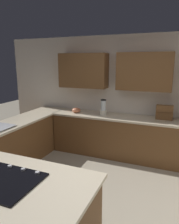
# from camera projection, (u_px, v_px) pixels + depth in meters

# --- Properties ---
(ground_plane) EXTENTS (14.00, 14.00, 0.00)m
(ground_plane) POSITION_uv_depth(u_px,v_px,m) (91.00, 202.00, 3.13)
(ground_plane) COLOR #9E937F
(wall_back) EXTENTS (6.00, 0.44, 2.60)m
(wall_back) POSITION_uv_depth(u_px,v_px,m) (123.00, 89.00, 4.66)
(wall_back) COLOR silver
(wall_back) RESTS_ON ground
(lower_cabinets_back) EXTENTS (2.80, 0.60, 0.86)m
(lower_cabinets_back) POSITION_uv_depth(u_px,v_px,m) (116.00, 137.00, 4.61)
(lower_cabinets_back) COLOR brown
(lower_cabinets_back) RESTS_ON ground
(countertop_back) EXTENTS (2.84, 0.64, 0.04)m
(countertop_back) POSITION_uv_depth(u_px,v_px,m) (117.00, 117.00, 4.51)
(countertop_back) COLOR beige
(countertop_back) RESTS_ON lower_cabinets_back
(lower_cabinets_side) EXTENTS (0.60, 2.90, 0.86)m
(lower_cabinets_side) POSITION_uv_depth(u_px,v_px,m) (17.00, 144.00, 4.19)
(lower_cabinets_side) COLOR brown
(lower_cabinets_side) RESTS_ON ground
(countertop_side) EXTENTS (0.64, 2.94, 0.04)m
(countertop_side) POSITION_uv_depth(u_px,v_px,m) (15.00, 123.00, 4.09)
(countertop_side) COLOR beige
(countertop_side) RESTS_ON lower_cabinets_side
(island_base) EXTENTS (1.77, 0.98, 0.86)m
(island_base) POSITION_uv_depth(u_px,v_px,m) (5.00, 222.00, 2.16)
(island_base) COLOR brown
(island_base) RESTS_ON ground
(island_top) EXTENTS (1.85, 1.06, 0.04)m
(island_top) POSITION_uv_depth(u_px,v_px,m) (0.00, 182.00, 2.05)
(island_top) COLOR beige
(island_top) RESTS_ON island_base
(cooktop) EXTENTS (0.76, 0.56, 0.03)m
(cooktop) POSITION_uv_depth(u_px,v_px,m) (1.00, 180.00, 2.05)
(cooktop) COLOR black
(cooktop) RESTS_ON island_top
(blender) EXTENTS (0.15, 0.15, 0.35)m
(blender) POSITION_uv_depth(u_px,v_px,m) (103.00, 108.00, 4.56)
(blender) COLOR beige
(blender) RESTS_ON countertop_back
(mixing_bowl) EXTENTS (0.20, 0.20, 0.11)m
(mixing_bowl) POSITION_uv_depth(u_px,v_px,m) (76.00, 110.00, 4.82)
(mixing_bowl) COLOR #CC724C
(mixing_bowl) RESTS_ON countertop_back
(spice_rack) EXTENTS (0.33, 0.11, 0.30)m
(spice_rack) POSITION_uv_depth(u_px,v_px,m) (164.00, 112.00, 4.19)
(spice_rack) COLOR brown
(spice_rack) RESTS_ON countertop_back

